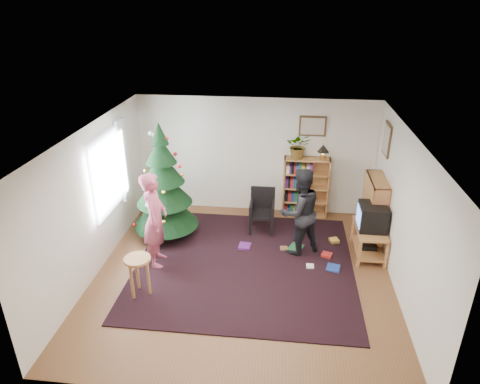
# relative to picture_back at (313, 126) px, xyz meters

# --- Properties ---
(floor) EXTENTS (5.00, 5.00, 0.00)m
(floor) POSITION_rel_picture_back_xyz_m (-1.15, -2.48, -1.95)
(floor) COLOR brown
(floor) RESTS_ON ground
(ceiling) EXTENTS (5.00, 5.00, 0.00)m
(ceiling) POSITION_rel_picture_back_xyz_m (-1.15, -2.48, 0.55)
(ceiling) COLOR white
(ceiling) RESTS_ON wall_back
(wall_back) EXTENTS (5.00, 0.02, 2.50)m
(wall_back) POSITION_rel_picture_back_xyz_m (-1.15, 0.02, -0.70)
(wall_back) COLOR silver
(wall_back) RESTS_ON floor
(wall_front) EXTENTS (5.00, 0.02, 2.50)m
(wall_front) POSITION_rel_picture_back_xyz_m (-1.15, -4.97, -0.70)
(wall_front) COLOR silver
(wall_front) RESTS_ON floor
(wall_left) EXTENTS (0.02, 5.00, 2.50)m
(wall_left) POSITION_rel_picture_back_xyz_m (-3.65, -2.48, -0.70)
(wall_left) COLOR silver
(wall_left) RESTS_ON floor
(wall_right) EXTENTS (0.02, 5.00, 2.50)m
(wall_right) POSITION_rel_picture_back_xyz_m (1.35, -2.48, -0.70)
(wall_right) COLOR silver
(wall_right) RESTS_ON floor
(rug) EXTENTS (3.80, 3.60, 0.02)m
(rug) POSITION_rel_picture_back_xyz_m (-1.15, -2.17, -1.94)
(rug) COLOR black
(rug) RESTS_ON floor
(window_pane) EXTENTS (0.04, 1.20, 1.40)m
(window_pane) POSITION_rel_picture_back_xyz_m (-3.62, -1.88, -0.45)
(window_pane) COLOR silver
(window_pane) RESTS_ON wall_left
(curtain) EXTENTS (0.06, 0.35, 1.60)m
(curtain) POSITION_rel_picture_back_xyz_m (-3.58, -1.18, -0.45)
(curtain) COLOR silver
(curtain) RESTS_ON wall_left
(picture_back) EXTENTS (0.55, 0.03, 0.42)m
(picture_back) POSITION_rel_picture_back_xyz_m (0.00, 0.00, 0.00)
(picture_back) COLOR #4C3319
(picture_back) RESTS_ON wall_back
(picture_right) EXTENTS (0.03, 0.50, 0.60)m
(picture_right) POSITION_rel_picture_back_xyz_m (1.33, -0.73, 0.00)
(picture_right) COLOR #4C3319
(picture_right) RESTS_ON wall_right
(christmas_tree) EXTENTS (1.27, 1.27, 2.30)m
(christmas_tree) POSITION_rel_picture_back_xyz_m (-2.80, -1.31, -0.99)
(christmas_tree) COLOR #3F2816
(christmas_tree) RESTS_ON rug
(bookshelf_back) EXTENTS (0.95, 0.30, 1.30)m
(bookshelf_back) POSITION_rel_picture_back_xyz_m (-0.06, -0.14, -1.29)
(bookshelf_back) COLOR #AD673D
(bookshelf_back) RESTS_ON floor
(bookshelf_right) EXTENTS (0.30, 0.95, 1.30)m
(bookshelf_right) POSITION_rel_picture_back_xyz_m (1.19, -1.08, -1.29)
(bookshelf_right) COLOR #AD673D
(bookshelf_right) RESTS_ON floor
(tv_stand) EXTENTS (0.52, 0.93, 0.55)m
(tv_stand) POSITION_rel_picture_back_xyz_m (1.07, -1.58, -1.62)
(tv_stand) COLOR #AD673D
(tv_stand) RESTS_ON floor
(crt_tv) EXTENTS (0.48, 0.52, 0.45)m
(crt_tv) POSITION_rel_picture_back_xyz_m (1.07, -1.58, -1.17)
(crt_tv) COLOR black
(crt_tv) RESTS_ON tv_stand
(armchair) EXTENTS (0.49, 0.49, 0.89)m
(armchair) POSITION_rel_picture_back_xyz_m (-0.93, -0.87, -1.48)
(armchair) COLOR black
(armchair) RESTS_ON rug
(stool) EXTENTS (0.41, 0.41, 0.68)m
(stool) POSITION_rel_picture_back_xyz_m (-2.72, -3.19, -1.42)
(stool) COLOR #AD673D
(stool) RESTS_ON floor
(person_standing) EXTENTS (0.48, 0.67, 1.73)m
(person_standing) POSITION_rel_picture_back_xyz_m (-2.69, -2.29, -1.08)
(person_standing) COLOR #A84358
(person_standing) RESTS_ON rug
(person_by_chair) EXTENTS (1.01, 0.95, 1.65)m
(person_by_chair) POSITION_rel_picture_back_xyz_m (-0.22, -1.63, -1.12)
(person_by_chair) COLOR black
(person_by_chair) RESTS_ON rug
(potted_plant) EXTENTS (0.49, 0.43, 0.53)m
(potted_plant) POSITION_rel_picture_back_xyz_m (-0.26, -0.14, -0.38)
(potted_plant) COLOR gray
(potted_plant) RESTS_ON bookshelf_back
(table_lamp) EXTENTS (0.23, 0.23, 0.31)m
(table_lamp) POSITION_rel_picture_back_xyz_m (0.24, -0.14, -0.44)
(table_lamp) COLOR #A57F33
(table_lamp) RESTS_ON bookshelf_back
(floor_clutter) EXTENTS (1.90, 1.11, 0.08)m
(floor_clutter) POSITION_rel_picture_back_xyz_m (-0.10, -1.73, -1.91)
(floor_clutter) COLOR #A51E19
(floor_clutter) RESTS_ON rug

